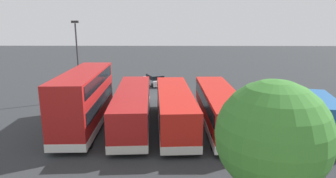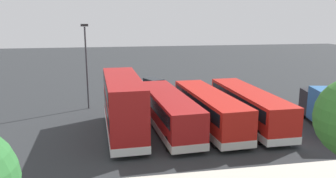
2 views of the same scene
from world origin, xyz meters
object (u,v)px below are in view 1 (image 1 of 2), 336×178
at_px(bus_single_deck_near_end, 219,107).
at_px(bus_single_deck_second, 175,107).
at_px(bus_single_deck_third, 133,106).
at_px(lamp_post_tall, 77,55).
at_px(box_truck_blue, 311,115).
at_px(bus_double_decker_fourth, 85,98).
at_px(car_hatchback_silver, 155,80).

height_order(bus_single_deck_near_end, bus_single_deck_second, same).
distance_m(bus_single_deck_third, lamp_post_tall, 10.74).
distance_m(bus_single_deck_third, box_truck_blue, 13.33).
relative_size(bus_single_deck_near_end, lamp_post_tall, 1.42).
height_order(bus_single_deck_third, bus_double_decker_fourth, bus_double_decker_fourth).
bearing_deg(car_hatchback_silver, bus_single_deck_near_end, 111.62).
distance_m(bus_single_deck_second, car_hatchback_silver, 15.73).
relative_size(bus_single_deck_second, lamp_post_tall, 1.40).
bearing_deg(bus_single_deck_near_end, bus_double_decker_fourth, 3.38).
xyz_separation_m(bus_single_deck_third, bus_double_decker_fourth, (3.64, 0.61, 0.82)).
distance_m(bus_single_deck_third, car_hatchback_silver, 15.37).
distance_m(bus_single_deck_third, bus_double_decker_fourth, 3.78).
bearing_deg(bus_single_deck_near_end, bus_single_deck_third, 0.09).
height_order(bus_single_deck_second, lamp_post_tall, lamp_post_tall).
bearing_deg(lamp_post_tall, bus_double_decker_fourth, 110.39).
relative_size(bus_double_decker_fourth, car_hatchback_silver, 2.25).
bearing_deg(car_hatchback_silver, bus_double_decker_fourth, 74.25).
xyz_separation_m(bus_single_deck_near_end, bus_single_deck_third, (6.92, 0.01, 0.00)).
bearing_deg(box_truck_blue, bus_single_deck_second, -11.56).
xyz_separation_m(bus_single_deck_near_end, bus_double_decker_fourth, (10.56, 0.62, 0.82)).
bearing_deg(lamp_post_tall, bus_single_deck_third, 131.14).
bearing_deg(box_truck_blue, bus_single_deck_near_end, -19.50).
distance_m(bus_single_deck_second, box_truck_blue, 10.00).
bearing_deg(bus_single_deck_second, lamp_post_tall, -38.08).
bearing_deg(bus_single_deck_second, box_truck_blue, 168.44).
relative_size(box_truck_blue, lamp_post_tall, 0.94).
height_order(box_truck_blue, car_hatchback_silver, box_truck_blue).
xyz_separation_m(bus_single_deck_near_end, lamp_post_tall, (13.65, -7.70, 3.25)).
relative_size(bus_single_deck_third, car_hatchback_silver, 2.62).
relative_size(bus_single_deck_near_end, box_truck_blue, 1.51).
distance_m(bus_double_decker_fourth, lamp_post_tall, 9.20).
bearing_deg(bus_single_deck_third, bus_single_deck_near_end, -179.91).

